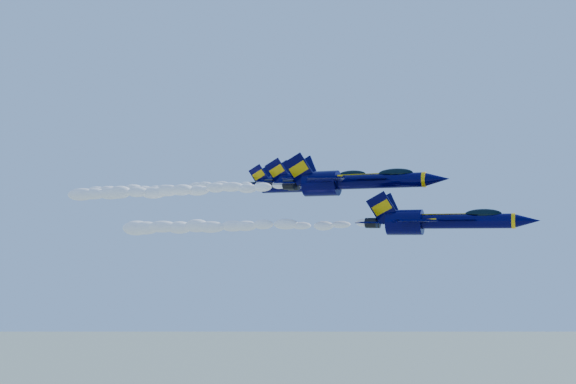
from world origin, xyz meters
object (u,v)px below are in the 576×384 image
at_px(jet_fourth, 294,183).
at_px(jet_second, 353,181).
at_px(jet_lead, 438,221).
at_px(jet_third, 319,181).

bearing_deg(jet_fourth, jet_second, -51.80).
bearing_deg(jet_lead, jet_third, 140.24).
relative_size(jet_third, jet_fourth, 1.10).
relative_size(jet_second, jet_third, 1.04).
distance_m(jet_second, jet_third, 15.94).
bearing_deg(jet_lead, jet_second, 165.53).
height_order(jet_lead, jet_fourth, jet_fourth).
bearing_deg(jet_second, jet_fourth, 128.20).
height_order(jet_lead, jet_second, jet_second).
relative_size(jet_lead, jet_third, 0.95).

